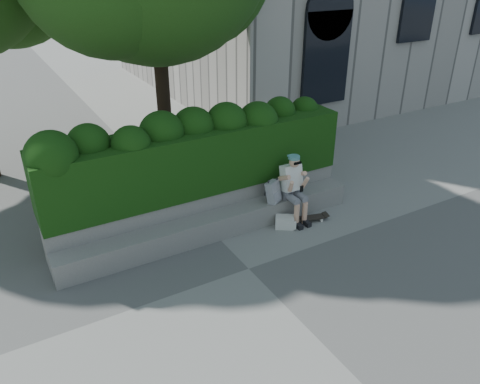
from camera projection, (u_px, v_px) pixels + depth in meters
ground at (249, 269)px, 8.09m from camera, size 80.00×80.00×0.00m
bench_ledge at (215, 225)px, 8.95m from camera, size 6.00×0.45×0.45m
planter_wall at (204, 208)px, 9.25m from camera, size 6.00×0.50×0.75m
hedge at (197, 159)px, 8.99m from camera, size 6.00×1.00×1.20m
person at (293, 185)px, 9.31m from camera, size 0.40×0.76×1.38m
skateboard at (307, 218)px, 9.51m from camera, size 0.82×0.40×0.08m
backpack_plaid at (273, 192)px, 9.23m from camera, size 0.34×0.28×0.44m
backpack_ground at (285, 222)px, 9.28m from camera, size 0.44×0.41×0.23m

